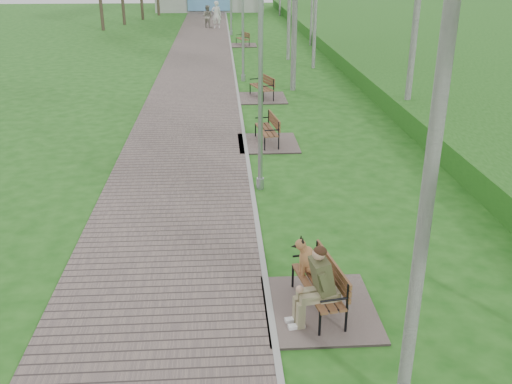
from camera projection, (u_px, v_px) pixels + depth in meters
ground at (273, 329)px, 8.47m from camera, size 120.00×120.00×0.00m
walkway at (198, 66)px, 28.14m from camera, size 3.50×67.00×0.04m
kerb at (234, 65)px, 28.24m from camera, size 0.10×67.00×0.05m
embankment at (482, 68)px, 27.57m from camera, size 14.00×70.00×1.60m
bench_main at (315, 288)px, 8.73m from camera, size 1.73×1.92×1.51m
bench_second at (267, 138)px, 16.61m from camera, size 1.72×1.91×1.06m
bench_third at (262, 93)px, 21.79m from camera, size 1.77×1.97×1.09m
bench_far at (243, 43)px, 34.28m from camera, size 1.58×1.75×0.97m
lamp_post_near at (261, 98)px, 12.66m from camera, size 0.18×0.18×4.70m
lamp_post_second at (243, 29)px, 23.99m from camera, size 0.18×0.18×4.72m
pedestrian_near at (216, 15)px, 41.65m from camera, size 0.72×0.49×1.95m
pedestrian_far at (207, 17)px, 42.08m from camera, size 0.97×0.89×1.62m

